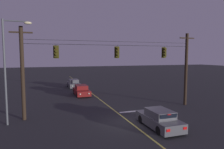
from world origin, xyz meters
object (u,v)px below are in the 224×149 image
at_px(traffic_light_left_inner, 117,52).
at_px(car_waiting_near_lane, 159,119).
at_px(traffic_light_centre, 165,52).
at_px(car_oncoming_trailing, 74,84).
at_px(street_lamp_corner, 9,62).
at_px(traffic_light_leftmost, 56,52).
at_px(car_oncoming_lead, 81,91).

bearing_deg(traffic_light_left_inner, car_waiting_near_lane, -75.42).
bearing_deg(traffic_light_centre, car_oncoming_trailing, 113.28).
bearing_deg(street_lamp_corner, traffic_light_leftmost, 15.74).
relative_size(traffic_light_left_inner, car_waiting_near_lane, 0.28).
height_order(traffic_light_leftmost, car_oncoming_lead, traffic_light_leftmost).
distance_m(car_oncoming_trailing, street_lamp_corner, 19.42).
relative_size(traffic_light_centre, car_waiting_near_lane, 0.28).
distance_m(car_oncoming_lead, car_oncoming_trailing, 7.33).
height_order(car_waiting_near_lane, car_oncoming_lead, same).
bearing_deg(car_oncoming_trailing, traffic_light_left_inner, -83.49).
bearing_deg(car_oncoming_trailing, street_lamp_corner, -112.74).
distance_m(traffic_light_centre, car_waiting_near_lane, 8.29).
bearing_deg(street_lamp_corner, traffic_light_left_inner, 6.23).
bearing_deg(traffic_light_left_inner, traffic_light_leftmost, 180.00).
xyz_separation_m(traffic_light_left_inner, car_oncoming_trailing, (-1.88, 16.48, -5.09)).
xyz_separation_m(traffic_light_left_inner, car_oncoming_lead, (-1.86, 9.15, -5.09)).
distance_m(traffic_light_left_inner, traffic_light_centre, 5.21).
height_order(car_oncoming_lead, street_lamp_corner, street_lamp_corner).
bearing_deg(traffic_light_leftmost, traffic_light_left_inner, 0.00).
height_order(traffic_light_left_inner, traffic_light_centre, same).
xyz_separation_m(traffic_light_leftmost, car_waiting_near_lane, (7.02, -5.31, -5.09)).
bearing_deg(street_lamp_corner, car_oncoming_lead, 54.13).
xyz_separation_m(car_waiting_near_lane, car_oncoming_trailing, (-3.26, 21.79, -0.00)).
bearing_deg(traffic_light_leftmost, street_lamp_corner, -164.26).
relative_size(traffic_light_centre, street_lamp_corner, 0.15).
distance_m(traffic_light_centre, street_lamp_corner, 14.48).
bearing_deg(traffic_light_left_inner, car_oncoming_trailing, 96.51).
xyz_separation_m(traffic_light_centre, car_oncoming_lead, (-7.07, 9.15, -5.09)).
bearing_deg(car_oncoming_lead, car_waiting_near_lane, -77.35).
height_order(traffic_light_centre, street_lamp_corner, street_lamp_corner).
bearing_deg(traffic_light_centre, traffic_light_left_inner, 180.00).
bearing_deg(car_waiting_near_lane, traffic_light_left_inner, 104.58).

